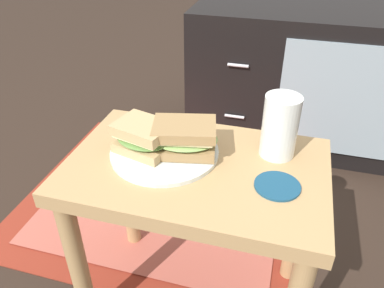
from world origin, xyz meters
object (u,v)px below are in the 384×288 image
(sandwich_back, at_px, (184,138))
(beer_glass, at_px, (280,128))
(tv_cabinet, at_px, (307,78))
(plate, at_px, (165,152))
(sandwich_front, at_px, (144,137))
(coaster, at_px, (277,186))

(sandwich_back, distance_m, beer_glass, 0.21)
(tv_cabinet, xyz_separation_m, beer_glass, (-0.07, -0.86, 0.24))
(plate, xyz_separation_m, sandwich_front, (-0.04, -0.01, 0.04))
(sandwich_front, relative_size, beer_glass, 1.04)
(beer_glass, height_order, coaster, beer_glass)
(tv_cabinet, bearing_deg, sandwich_back, -106.30)
(sandwich_front, height_order, beer_glass, beer_glass)
(coaster, bearing_deg, sandwich_front, 172.52)
(plate, height_order, beer_glass, beer_glass)
(sandwich_front, bearing_deg, tv_cabinet, 69.23)
(sandwich_back, bearing_deg, plate, -167.28)
(plate, distance_m, sandwich_back, 0.06)
(sandwich_front, bearing_deg, coaster, -7.48)
(plate, relative_size, sandwich_back, 1.48)
(tv_cabinet, distance_m, sandwich_back, 0.98)
(sandwich_front, relative_size, sandwich_back, 0.90)
(plate, distance_m, coaster, 0.26)
(sandwich_front, height_order, sandwich_back, sandwich_back)
(plate, xyz_separation_m, coaster, (0.25, -0.05, -0.00))
(tv_cabinet, xyz_separation_m, sandwich_front, (-0.36, -0.94, 0.21))
(beer_glass, bearing_deg, tv_cabinet, 85.17)
(tv_cabinet, distance_m, beer_glass, 0.90)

